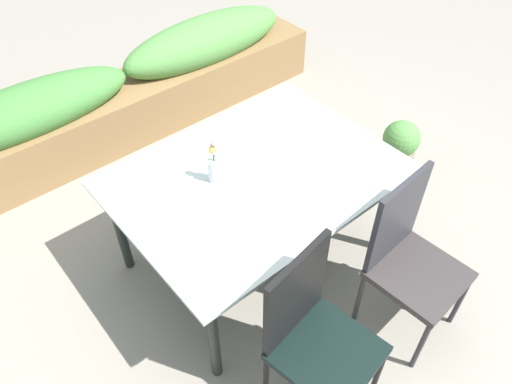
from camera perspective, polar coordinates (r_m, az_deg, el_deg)
The scene contains 7 objects.
ground_plane at distance 3.23m, azimuth 0.08°, elevation -8.77°, with size 12.00×12.00×0.00m, color gray.
dining_table at distance 2.79m, azimuth 0.00°, elevation 1.18°, with size 1.56×1.15×0.73m.
chair_near_right at distance 2.72m, azimuth 17.33°, elevation -6.89°, with size 0.47×0.47×0.99m.
chair_near_left at distance 2.35m, azimuth 6.75°, elevation -15.80°, with size 0.50×0.50×1.00m.
flower_vase at distance 2.65m, azimuth -4.99°, elevation 3.11°, with size 0.06×0.06×0.27m.
planter_box at distance 4.22m, azimuth -14.36°, elevation 11.09°, with size 3.51×0.54×0.76m.
potted_plant at distance 3.79m, azimuth 16.20°, elevation 4.68°, with size 0.27×0.27×0.51m.
Camera 1 is at (-1.25, -1.48, 2.58)m, focal length 34.47 mm.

